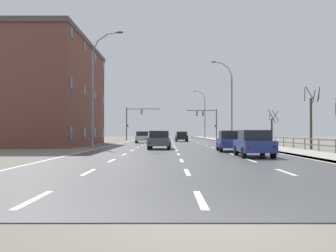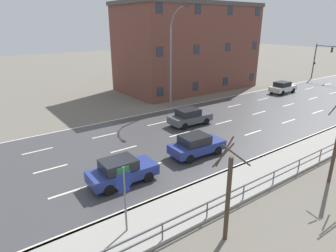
% 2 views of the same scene
% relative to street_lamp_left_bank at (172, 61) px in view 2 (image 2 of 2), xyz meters
% --- Properties ---
extents(ground_plane, '(160.00, 160.00, 0.12)m').
position_rel_street_lamp_left_bank_xyz_m(ground_plane, '(7.40, 19.77, -5.28)').
color(ground_plane, '#666056').
extents(guardrail, '(0.07, 37.06, 1.00)m').
position_rel_street_lamp_left_bank_xyz_m(guardrail, '(17.25, -5.42, -4.51)').
color(guardrail, '#515459').
rests_on(guardrail, ground).
extents(street_lamp_left_bank, '(2.88, 0.24, 10.74)m').
position_rel_street_lamp_left_bank_xyz_m(street_lamp_left_bank, '(0.00, 0.00, 0.00)').
color(street_lamp_left_bank, slate).
rests_on(street_lamp_left_bank, ground).
extents(highway_sign, '(0.09, 0.68, 3.36)m').
position_rel_street_lamp_left_bank_xyz_m(highway_sign, '(15.79, -14.32, -3.06)').
color(highway_sign, slate).
rests_on(highway_sign, ground).
extents(traffic_signal_left, '(5.95, 0.36, 5.79)m').
position_rel_street_lamp_left_bank_xyz_m(traffic_signal_left, '(0.67, 30.78, -1.32)').
color(traffic_signal_left, '#38383A').
rests_on(traffic_signal_left, ground).
extents(car_near_left, '(1.96, 4.16, 1.57)m').
position_rel_street_lamp_left_bank_xyz_m(car_near_left, '(5.99, -2.36, -4.41)').
color(car_near_left, '#474C51').
rests_on(car_near_left, ground).
extents(car_far_left, '(1.90, 4.13, 1.57)m').
position_rel_street_lamp_left_bank_xyz_m(car_far_left, '(11.71, -12.42, -4.41)').
color(car_far_left, navy).
rests_on(car_far_left, ground).
extents(car_distant, '(1.89, 4.13, 1.57)m').
position_rel_street_lamp_left_bank_xyz_m(car_distant, '(3.25, 16.49, -4.41)').
color(car_distant, silver).
rests_on(car_distant, ground).
extents(car_far_right, '(1.99, 4.18, 1.57)m').
position_rel_street_lamp_left_bank_xyz_m(car_far_right, '(11.38, -6.26, -4.41)').
color(car_far_right, navy).
rests_on(car_far_right, ground).
extents(brick_building, '(10.45, 19.43, 11.72)m').
position_rel_street_lamp_left_bank_xyz_m(brick_building, '(-7.29, 8.23, 0.66)').
color(brick_building, brown).
rests_on(brick_building, ground).
extents(bare_tree_near, '(1.46, 1.54, 4.89)m').
position_rel_street_lamp_left_bank_xyz_m(bare_tree_near, '(18.69, -10.98, -2.97)').
color(bare_tree_near, '#423328').
rests_on(bare_tree_near, ground).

